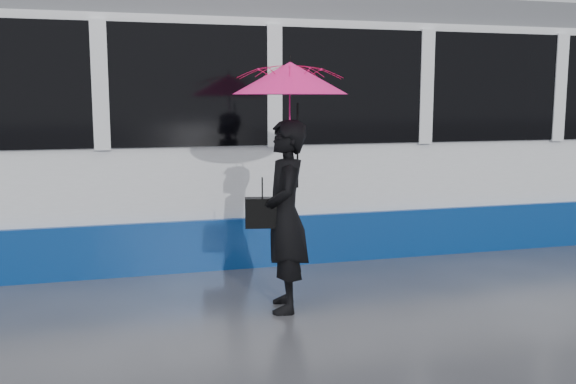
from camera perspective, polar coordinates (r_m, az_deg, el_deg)
name	(u,v)px	position (r m, az deg, el deg)	size (l,w,h in m)	color
ground	(174,307)	(6.59, -10.09, -10.00)	(90.00, 90.00, 0.00)	#2E2E34
rails	(156,249)	(8.99, -11.62, -5.03)	(34.00, 1.51, 0.02)	#3F3D38
tram	(287,129)	(9.07, -0.05, 5.66)	(26.00, 2.56, 3.35)	white
woman	(285,216)	(6.19, -0.26, -2.19)	(0.68, 0.44, 1.86)	black
umbrella	(290,101)	(6.10, 0.19, 8.10)	(1.27, 1.27, 1.25)	#E71363
handbag	(262,213)	(6.15, -2.29, -1.84)	(0.35, 0.20, 0.47)	black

